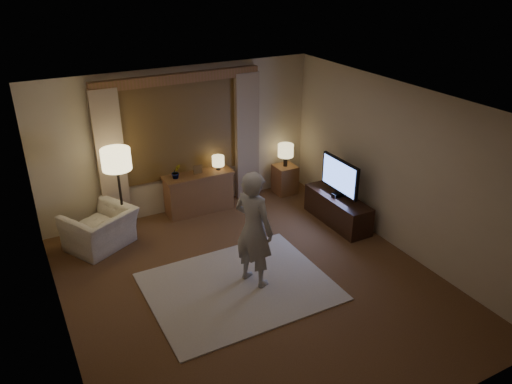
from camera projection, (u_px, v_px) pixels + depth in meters
room at (237, 187)px, 6.92m from camera, size 5.04×5.54×2.64m
rug at (239, 286)px, 7.05m from camera, size 2.50×2.00×0.02m
sideboard at (199, 193)px, 9.01m from camera, size 1.20×0.40×0.70m
picture_frame at (198, 171)px, 8.82m from camera, size 0.16×0.02×0.20m
plant at (176, 172)px, 8.63m from camera, size 0.17×0.13×0.30m
table_lamp_sideboard at (218, 161)px, 8.95m from camera, size 0.22×0.22×0.30m
floor_lamp at (117, 164)px, 7.71m from camera, size 0.46×0.46×1.57m
armchair at (100, 229)px, 7.90m from camera, size 1.26×1.21×0.63m
side_table at (285, 179)px, 9.77m from camera, size 0.40×0.40×0.56m
table_lamp_side at (286, 151)px, 9.51m from camera, size 0.30×0.30×0.44m
tv_stand at (337, 209)px, 8.67m from camera, size 0.45×1.40×0.50m
tv at (340, 177)px, 8.40m from camera, size 0.23×0.94×0.68m
person at (254, 229)px, 6.79m from camera, size 0.62×0.73×1.70m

